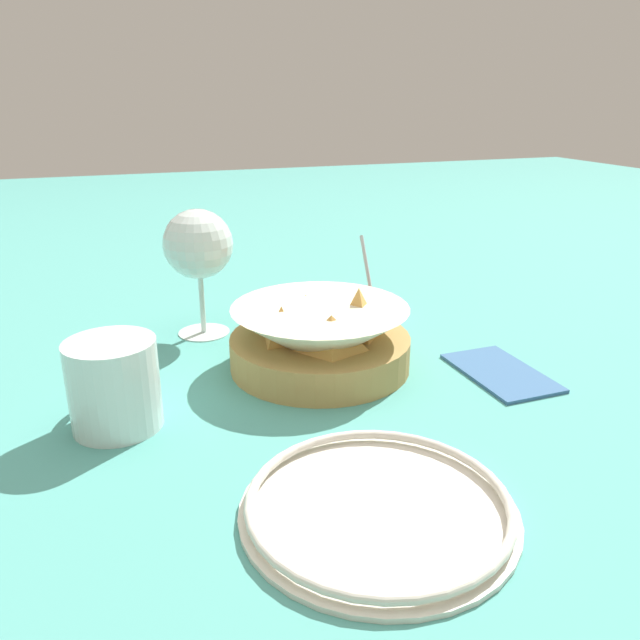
{
  "coord_description": "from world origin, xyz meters",
  "views": [
    {
      "loc": [
        -0.61,
        0.19,
        0.31
      ],
      "look_at": [
        0.02,
        -0.03,
        0.06
      ],
      "focal_mm": 35.0,
      "sensor_mm": 36.0,
      "label": 1
    }
  ],
  "objects_px": {
    "wine_glass": "(198,248)",
    "side_plate": "(378,505)",
    "food_basket": "(321,340)",
    "beer_mug": "(114,387)",
    "sauce_cup": "(371,308)"
  },
  "relations": [
    {
      "from": "sauce_cup",
      "to": "beer_mug",
      "type": "bearing_deg",
      "value": 117.03
    },
    {
      "from": "food_basket",
      "to": "sauce_cup",
      "type": "bearing_deg",
      "value": -45.1
    },
    {
      "from": "food_basket",
      "to": "side_plate",
      "type": "relative_size",
      "value": 0.98
    },
    {
      "from": "wine_glass",
      "to": "side_plate",
      "type": "height_order",
      "value": "wine_glass"
    },
    {
      "from": "food_basket",
      "to": "wine_glass",
      "type": "bearing_deg",
      "value": 35.2
    },
    {
      "from": "food_basket",
      "to": "wine_glass",
      "type": "relative_size",
      "value": 1.26
    },
    {
      "from": "wine_glass",
      "to": "beer_mug",
      "type": "relative_size",
      "value": 1.38
    },
    {
      "from": "sauce_cup",
      "to": "beer_mug",
      "type": "relative_size",
      "value": 0.97
    },
    {
      "from": "beer_mug",
      "to": "side_plate",
      "type": "relative_size",
      "value": 0.56
    },
    {
      "from": "sauce_cup",
      "to": "beer_mug",
      "type": "xyz_separation_m",
      "value": [
        -0.18,
        0.35,
        0.02
      ]
    },
    {
      "from": "wine_glass",
      "to": "beer_mug",
      "type": "distance_m",
      "value": 0.26
    },
    {
      "from": "food_basket",
      "to": "sauce_cup",
      "type": "height_order",
      "value": "sauce_cup"
    },
    {
      "from": "beer_mug",
      "to": "wine_glass",
      "type": "bearing_deg",
      "value": -28.94
    },
    {
      "from": "food_basket",
      "to": "side_plate",
      "type": "distance_m",
      "value": 0.28
    },
    {
      "from": "sauce_cup",
      "to": "side_plate",
      "type": "distance_m",
      "value": 0.42
    }
  ]
}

